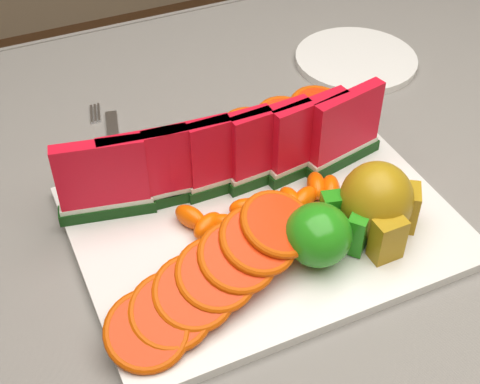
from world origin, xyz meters
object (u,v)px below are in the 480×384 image
object	(u,v)px
apple_cluster	(323,232)
fork	(113,147)
platter	(264,224)
pear_cluster	(379,203)
side_plate	(356,59)

from	to	relation	value
apple_cluster	fork	bearing A→B (deg)	117.32
platter	pear_cluster	size ratio (longest dim) A/B	3.89
apple_cluster	side_plate	xyz separation A→B (m)	(0.25, 0.32, -0.04)
platter	side_plate	distance (m)	0.38
platter	apple_cluster	bearing A→B (deg)	-65.91
pear_cluster	side_plate	world-z (taller)	pear_cluster
side_plate	fork	xyz separation A→B (m)	(-0.39, -0.05, -0.00)
apple_cluster	fork	xyz separation A→B (m)	(-0.14, 0.27, -0.04)
fork	platter	bearing A→B (deg)	-61.62
pear_cluster	fork	xyz separation A→B (m)	(-0.21, 0.27, -0.05)
platter	side_plate	size ratio (longest dim) A/B	1.87
side_plate	pear_cluster	bearing A→B (deg)	-119.15
apple_cluster	pear_cluster	distance (m)	0.07
apple_cluster	side_plate	world-z (taller)	apple_cluster
side_plate	apple_cluster	bearing A→B (deg)	-127.27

